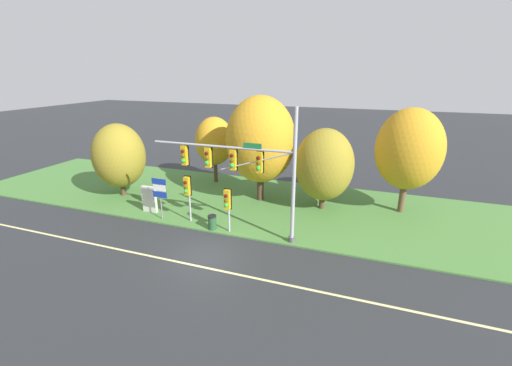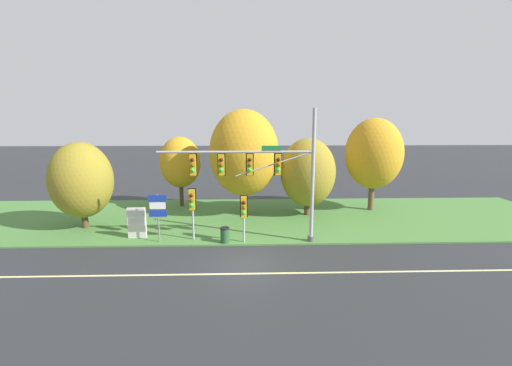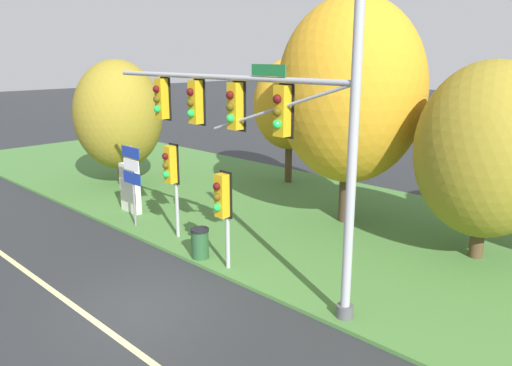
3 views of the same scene
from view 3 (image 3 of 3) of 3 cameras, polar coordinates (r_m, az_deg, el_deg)
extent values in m
plane|color=#282B2D|center=(13.20, -13.08, -13.41)|extent=(160.00, 160.00, 0.00)
cube|color=beige|center=(12.69, -17.77, -14.95)|extent=(36.00, 0.16, 0.01)
cube|color=#477A38|center=(18.51, 8.88, -4.75)|extent=(48.00, 11.50, 0.10)
cylinder|color=#9EA0A5|center=(10.98, 10.97, 3.44)|extent=(0.22, 0.22, 7.88)
cylinder|color=#4C4C51|center=(12.26, 10.10, -14.21)|extent=(0.40, 0.40, 0.30)
cylinder|color=#9EA0A5|center=(13.77, -4.82, 11.99)|extent=(8.98, 0.14, 0.14)
cylinder|color=#9EA0A5|center=(12.22, 2.26, 8.43)|extent=(4.51, 0.08, 1.48)
cube|color=gold|center=(12.09, 3.00, 8.21)|extent=(0.34, 0.28, 1.22)
cube|color=black|center=(12.21, 3.50, 8.26)|extent=(0.46, 0.04, 1.34)
sphere|color=#4C0C0C|center=(11.92, 2.45, 9.58)|extent=(0.22, 0.22, 0.22)
sphere|color=#51420C|center=(11.95, 2.43, 8.14)|extent=(0.22, 0.22, 0.22)
sphere|color=green|center=(11.99, 2.42, 6.72)|extent=(0.22, 0.22, 0.22)
cube|color=gold|center=(13.22, -2.40, 8.75)|extent=(0.34, 0.28, 1.22)
cube|color=black|center=(13.33, -1.89, 8.81)|extent=(0.46, 0.04, 1.34)
sphere|color=#4C0C0C|center=(13.07, -2.99, 10.00)|extent=(0.22, 0.22, 0.22)
sphere|color=#51420C|center=(13.09, -2.97, 8.69)|extent=(0.22, 0.22, 0.22)
sphere|color=green|center=(13.13, -2.95, 7.39)|extent=(0.22, 0.22, 0.22)
cube|color=gold|center=(14.44, -6.92, 9.15)|extent=(0.34, 0.28, 1.22)
cube|color=black|center=(14.54, -6.43, 9.20)|extent=(0.46, 0.04, 1.34)
sphere|color=#4C0C0C|center=(14.31, -7.52, 10.29)|extent=(0.22, 0.22, 0.22)
sphere|color=#51420C|center=(14.33, -7.48, 9.09)|extent=(0.22, 0.22, 0.22)
sphere|color=green|center=(14.36, -7.44, 7.90)|extent=(0.22, 0.22, 0.22)
cube|color=gold|center=(15.74, -10.73, 9.44)|extent=(0.34, 0.28, 1.22)
cube|color=black|center=(15.84, -10.25, 9.49)|extent=(0.46, 0.04, 1.34)
sphere|color=#4C0C0C|center=(15.62, -11.32, 10.48)|extent=(0.22, 0.22, 0.22)
sphere|color=#51420C|center=(15.64, -11.27, 9.38)|extent=(0.22, 0.22, 0.22)
sphere|color=green|center=(15.67, -11.21, 8.29)|extent=(0.22, 0.22, 0.22)
cube|color=#196B33|center=(12.26, 1.43, 12.76)|extent=(1.10, 0.04, 0.28)
cylinder|color=#9EA0A5|center=(16.76, -9.08, -1.09)|extent=(0.12, 0.12, 3.09)
cube|color=gold|center=(16.41, -9.77, 2.10)|extent=(0.34, 0.28, 1.22)
cube|color=black|center=(16.50, -9.32, 2.18)|extent=(0.46, 0.04, 1.34)
sphere|color=#4C0C0C|center=(16.25, -10.32, 3.03)|extent=(0.22, 0.22, 0.22)
sphere|color=#51420C|center=(16.31, -10.28, 2.00)|extent=(0.22, 0.22, 0.22)
sphere|color=green|center=(16.37, -10.23, 0.97)|extent=(0.22, 0.22, 0.22)
cylinder|color=#9EA0A5|center=(14.18, -3.27, -4.50)|extent=(0.12, 0.12, 2.77)
cube|color=gold|center=(13.81, -3.93, -1.45)|extent=(0.34, 0.28, 1.22)
cube|color=black|center=(13.91, -3.44, -1.33)|extent=(0.46, 0.04, 1.34)
sphere|color=#4C0C0C|center=(13.61, -4.51, -0.39)|extent=(0.22, 0.22, 0.22)
sphere|color=#51420C|center=(13.69, -4.48, -1.60)|extent=(0.22, 0.22, 0.22)
sphere|color=green|center=(13.78, -4.46, -2.80)|extent=(0.22, 0.22, 0.22)
cylinder|color=slate|center=(18.15, -13.85, -0.37)|extent=(0.08, 0.08, 2.94)
cube|color=#193399|center=(17.87, -14.17, 3.41)|extent=(1.09, 0.03, 0.39)
cube|color=white|center=(17.96, -14.08, 1.99)|extent=(0.94, 0.03, 0.40)
cube|color=#193399|center=(18.06, -13.99, 0.55)|extent=(1.06, 0.03, 0.42)
cylinder|color=#4C3823|center=(24.49, -15.12, 2.41)|extent=(0.40, 0.40, 2.16)
ellipsoid|color=olive|center=(24.15, -15.46, 7.50)|extent=(4.04, 4.04, 5.05)
cylinder|color=#4C3823|center=(23.94, 3.75, 3.40)|extent=(0.34, 0.34, 2.80)
ellipsoid|color=#C68C1E|center=(23.60, 3.84, 8.96)|extent=(3.38, 3.38, 4.23)
cylinder|color=#423021|center=(18.43, 10.35, 0.69)|extent=(0.52, 0.52, 3.34)
ellipsoid|color=#C68C1E|center=(17.96, 10.80, 10.31)|extent=(5.17, 5.17, 6.46)
cylinder|color=#4C3823|center=(16.45, 24.13, -4.20)|extent=(0.41, 0.41, 2.16)
ellipsoid|color=olive|center=(15.93, 24.95, 3.40)|extent=(4.14, 4.14, 5.17)
cube|color=beige|center=(19.96, -14.19, -0.59)|extent=(1.10, 0.24, 1.90)
cube|color=#4C4C51|center=(20.53, -14.62, -2.82)|extent=(0.10, 0.20, 0.10)
cube|color=#4C4C51|center=(19.88, -13.42, -3.31)|extent=(0.10, 0.20, 0.10)
cylinder|color=#234C28|center=(15.27, -6.41, -6.99)|extent=(0.52, 0.52, 0.85)
cylinder|color=black|center=(15.11, -6.46, -5.35)|extent=(0.56, 0.56, 0.08)
camera|label=1|loc=(9.65, -128.85, 13.81)|focal=24.00mm
camera|label=2|loc=(14.44, -93.99, 4.13)|focal=24.00mm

